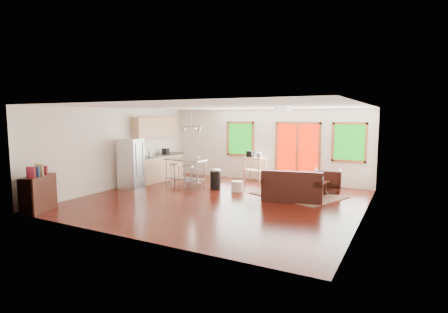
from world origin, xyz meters
The scene contains 29 objects.
floor centered at (0.00, 0.00, -0.01)m, with size 7.50×7.00×0.02m, color #330B06.
ceiling centered at (0.00, 0.00, 2.61)m, with size 7.50×7.00×0.02m, color white.
back_wall centered at (0.00, 3.51, 1.30)m, with size 7.50×0.02×2.60m, color white.
left_wall centered at (-3.76, 0.00, 1.30)m, with size 0.02×7.00×2.60m, color white.
right_wall centered at (3.76, 0.00, 1.30)m, with size 0.02×7.00×2.60m, color white.
front_wall centered at (0.00, -3.51, 1.30)m, with size 7.50×0.02×2.60m, color white.
window_left centered at (-1.00, 3.46, 1.50)m, with size 1.10×0.05×1.30m.
french_doors centered at (1.20, 3.46, 1.10)m, with size 1.60×0.05×2.10m.
window_right centered at (2.90, 3.46, 1.50)m, with size 1.10×0.05×1.30m.
rug centered at (1.78, 1.64, 0.01)m, with size 2.35×1.81×0.02m, color #566342.
loveseat centered at (1.81, 0.96, 0.34)m, with size 1.77×1.22×0.87m.
coffee_table centered at (1.99, 1.84, 0.38)m, with size 1.21×0.87×0.44m.
armchair centered at (2.45, 2.55, 0.40)m, with size 0.78×0.73×0.80m, color black.
ottoman centered at (0.94, 2.43, 0.21)m, with size 0.64×0.64×0.42m, color black.
pouf centered at (-0.05, 1.28, 0.16)m, with size 0.37×0.37×0.33m, color white.
vase centered at (1.88, 1.71, 0.53)m, with size 0.25×0.26×0.34m.
book centered at (2.32, 1.58, 0.54)m, with size 0.21×0.03×0.29m, color maroon.
cabinets centered at (-3.49, 1.70, 0.93)m, with size 0.64×2.24×2.30m.
refrigerator centered at (-3.30, 0.09, 0.81)m, with size 0.74×0.72×1.61m.
island centered at (-2.04, 1.33, 0.62)m, with size 1.44×0.61×0.90m.
cup centered at (-1.50, 1.30, 1.01)m, with size 0.11×0.09×0.11m, color white.
bar_stool_a centered at (-2.41, 1.24, 0.55)m, with size 0.42×0.42×0.74m.
bar_stool_b centered at (-1.69, 0.97, 0.56)m, with size 0.47×0.47×0.75m.
bar_stool_c centered at (-1.39, 1.04, 0.48)m, with size 0.34×0.34×0.64m.
trash_can centered at (-0.82, 1.24, 0.33)m, with size 0.43×0.43×0.64m.
kitchen_cart centered at (-0.27, 3.10, 0.75)m, with size 0.79×0.58×1.10m.
bookshelf centered at (-3.35, -3.10, 0.46)m, with size 0.77×1.07×1.18m.
ceiling_flush centered at (1.60, 0.60, 2.53)m, with size 0.35×0.35×0.12m, color white.
pendant_light centered at (-1.90, 1.50, 1.90)m, with size 0.80×0.18×0.79m.
Camera 1 is at (4.63, -8.36, 2.31)m, focal length 28.00 mm.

